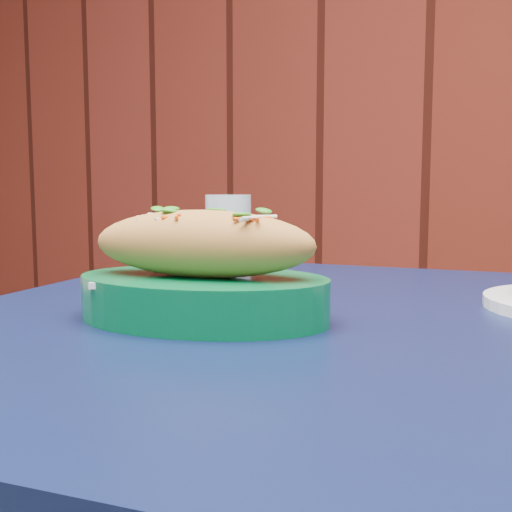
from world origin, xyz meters
The scene contains 4 objects.
brick_wall centered at (0.00, 2.97, 1.40)m, with size 4.90×0.04×2.80m, color #591A10.
cafe_table centered at (0.38, 1.40, 0.66)m, with size 0.94×0.94×0.75m.
banh_mi_basket centered at (0.28, 1.32, 0.80)m, with size 0.28×0.22×0.12m.
water_glass centered at (0.09, 1.65, 0.81)m, with size 0.07×0.07×0.11m, color silver.
Camera 1 is at (0.65, 0.83, 0.88)m, focal length 45.00 mm.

